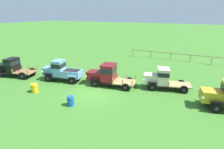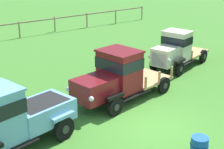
# 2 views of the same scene
# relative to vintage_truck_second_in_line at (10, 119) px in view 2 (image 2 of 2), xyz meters

# --- Properties ---
(ground_plane) EXTENTS (240.00, 240.00, 0.00)m
(ground_plane) POSITION_rel_vintage_truck_second_in_line_xyz_m (4.81, -1.52, -1.13)
(ground_plane) COLOR #3D7528
(paddock_fence) EXTENTS (15.62, 0.66, 1.24)m
(paddock_fence) POSITION_rel_vintage_truck_second_in_line_xyz_m (10.94, 14.51, -0.24)
(paddock_fence) COLOR #997F60
(paddock_fence) RESTS_ON ground
(vintage_truck_second_in_line) EXTENTS (4.65, 2.43, 2.32)m
(vintage_truck_second_in_line) POSITION_rel_vintage_truck_second_in_line_xyz_m (0.00, 0.00, 0.00)
(vintage_truck_second_in_line) COLOR black
(vintage_truck_second_in_line) RESTS_ON ground
(vintage_truck_midrow_center) EXTENTS (5.27, 2.56, 2.28)m
(vintage_truck_midrow_center) POSITION_rel_vintage_truck_second_in_line_xyz_m (5.04, 0.99, 0.05)
(vintage_truck_midrow_center) COLOR black
(vintage_truck_midrow_center) RESTS_ON ground
(vintage_truck_far_side) EXTENTS (4.80, 2.62, 2.13)m
(vintage_truck_far_side) POSITION_rel_vintage_truck_second_in_line_xyz_m (10.33, 2.49, -0.04)
(vintage_truck_far_side) COLOR black
(vintage_truck_far_side) RESTS_ON ground
(oil_drum_near_fence) EXTENTS (0.57, 0.57, 0.84)m
(oil_drum_near_fence) POSITION_rel_vintage_truck_second_in_line_xyz_m (4.37, -4.11, -0.71)
(oil_drum_near_fence) COLOR #1951B2
(oil_drum_near_fence) RESTS_ON ground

